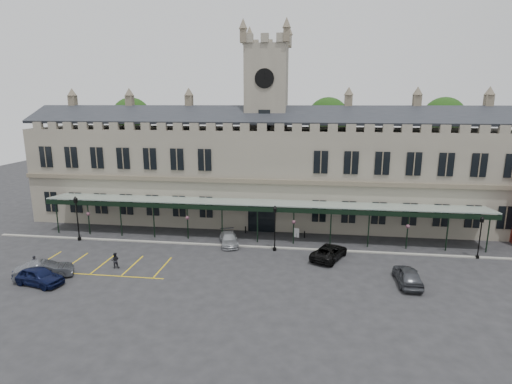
# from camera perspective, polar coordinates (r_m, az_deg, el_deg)

# --- Properties ---
(ground) EXTENTS (140.00, 140.00, 0.00)m
(ground) POSITION_cam_1_polar(r_m,az_deg,el_deg) (38.36, -1.21, -10.76)
(ground) COLOR black
(station_building) EXTENTS (60.00, 10.36, 17.30)m
(station_building) POSITION_cam_1_polar(r_m,az_deg,el_deg) (51.71, 1.46, 2.90)
(station_building) COLOR slate
(station_building) RESTS_ON ground
(clock_tower) EXTENTS (5.60, 5.60, 24.80)m
(clock_tower) POSITION_cam_1_polar(r_m,az_deg,el_deg) (51.09, 1.51, 10.28)
(clock_tower) COLOR slate
(clock_tower) RESTS_ON ground
(canopy) EXTENTS (50.00, 4.10, 4.30)m
(canopy) POSITION_cam_1_polar(r_m,az_deg,el_deg) (44.47, 0.25, -4.11)
(canopy) COLOR #8C9E93
(canopy) RESTS_ON ground
(kerb) EXTENTS (60.00, 0.40, 0.12)m
(kerb) POSITION_cam_1_polar(r_m,az_deg,el_deg) (43.38, -0.09, -7.82)
(kerb) COLOR gray
(kerb) RESTS_ON ground
(parking_markings) EXTENTS (16.00, 6.00, 0.01)m
(parking_markings) POSITION_cam_1_polar(r_m,az_deg,el_deg) (41.45, -21.36, -9.84)
(parking_markings) COLOR gold
(parking_markings) RESTS_ON ground
(tree_behind_left) EXTENTS (6.00, 6.00, 16.00)m
(tree_behind_left) POSITION_cam_1_polar(r_m,az_deg,el_deg) (65.81, -17.31, 10.01)
(tree_behind_left) COLOR #332314
(tree_behind_left) RESTS_ON ground
(tree_behind_mid) EXTENTS (6.00, 6.00, 16.00)m
(tree_behind_mid) POSITION_cam_1_polar(r_m,az_deg,el_deg) (59.86, 10.22, 10.16)
(tree_behind_mid) COLOR #332314
(tree_behind_mid) RESTS_ON ground
(tree_behind_right) EXTENTS (6.00, 6.00, 16.00)m
(tree_behind_right) POSITION_cam_1_polar(r_m,az_deg,el_deg) (62.61, 25.20, 9.28)
(tree_behind_right) COLOR #332314
(tree_behind_right) RESTS_ON ground
(lamp_post_left) EXTENTS (0.49, 0.49, 5.15)m
(lamp_post_left) POSITION_cam_1_polar(r_m,az_deg,el_deg) (48.87, -24.21, -2.91)
(lamp_post_left) COLOR black
(lamp_post_left) RESTS_ON ground
(lamp_post_mid) EXTENTS (0.47, 0.47, 4.95)m
(lamp_post_mid) POSITION_cam_1_polar(r_m,az_deg,el_deg) (41.57, 2.71, -4.58)
(lamp_post_mid) COLOR black
(lamp_post_mid) RESTS_ON ground
(lamp_post_right) EXTENTS (0.42, 0.42, 4.43)m
(lamp_post_right) POSITION_cam_1_polar(r_m,az_deg,el_deg) (45.38, 29.40, -5.17)
(lamp_post_right) COLOR black
(lamp_post_right) RESTS_ON ground
(traffic_cone) EXTENTS (0.44, 0.44, 0.69)m
(traffic_cone) POSITION_cam_1_polar(r_m,az_deg,el_deg) (38.06, 19.86, -11.20)
(traffic_cone) COLOR #FF6708
(traffic_cone) RESTS_ON ground
(sign_board) EXTENTS (0.62, 0.25, 1.09)m
(sign_board) POSITION_cam_1_polar(r_m,az_deg,el_deg) (46.52, 5.80, -5.83)
(sign_board) COLOR black
(sign_board) RESTS_ON ground
(bollard_left) EXTENTS (0.15, 0.15, 0.85)m
(bollard_left) POSITION_cam_1_polar(r_m,az_deg,el_deg) (47.73, -1.50, -5.42)
(bollard_left) COLOR black
(bollard_left) RESTS_ON ground
(bollard_right) EXTENTS (0.15, 0.15, 0.83)m
(bollard_right) POSITION_cam_1_polar(r_m,az_deg,el_deg) (46.46, 6.94, -6.04)
(bollard_right) COLOR black
(bollard_right) RESTS_ON ground
(car_left_a) EXTENTS (4.88, 2.79, 1.56)m
(car_left_a) POSITION_cam_1_polar(r_m,az_deg,el_deg) (39.51, -28.68, -10.46)
(car_left_a) COLOR black
(car_left_a) RESTS_ON ground
(car_left_b) EXTENTS (4.95, 3.57, 1.55)m
(car_left_b) POSITION_cam_1_polar(r_m,az_deg,el_deg) (40.53, -28.02, -9.82)
(car_left_b) COLOR #373A3F
(car_left_b) RESTS_ON ground
(car_taxi) EXTENTS (3.03, 4.77, 1.29)m
(car_taxi) POSITION_cam_1_polar(r_m,az_deg,el_deg) (44.10, -3.90, -6.70)
(car_taxi) COLOR #919498
(car_taxi) RESTS_ON ground
(car_van) EXTENTS (4.30, 5.59, 1.41)m
(car_van) POSITION_cam_1_polar(r_m,az_deg,el_deg) (40.82, 10.41, -8.42)
(car_van) COLOR black
(car_van) RESTS_ON ground
(car_right_a) EXTENTS (1.89, 4.62, 1.57)m
(car_right_a) POSITION_cam_1_polar(r_m,az_deg,el_deg) (37.22, 20.85, -11.08)
(car_right_a) COLOR #373A3F
(car_right_a) RESTS_ON ground
(person_a) EXTENTS (0.68, 0.59, 1.58)m
(person_a) POSITION_cam_1_polar(r_m,az_deg,el_deg) (42.33, -29.04, -8.98)
(person_a) COLOR black
(person_a) RESTS_ON ground
(person_b) EXTENTS (0.89, 0.78, 1.54)m
(person_b) POSITION_cam_1_polar(r_m,az_deg,el_deg) (40.25, -19.49, -9.18)
(person_b) COLOR black
(person_b) RESTS_ON ground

